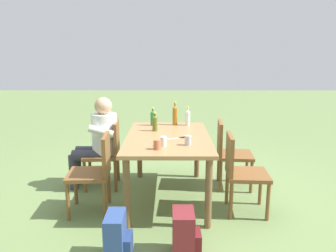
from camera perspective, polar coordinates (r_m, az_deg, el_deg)
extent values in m
plane|color=#6B844C|center=(4.11, 0.00, -12.21)|extent=(24.00, 24.00, 0.00)
cube|color=#A37547|center=(3.86, 0.00, -2.03)|extent=(1.56, 0.96, 0.04)
cylinder|color=brown|center=(3.35, 6.99, -11.44)|extent=(0.07, 0.07, 0.73)
cylinder|color=brown|center=(4.66, 5.01, -4.48)|extent=(0.07, 0.07, 0.73)
cylinder|color=brown|center=(3.35, -7.10, -11.41)|extent=(0.07, 0.07, 0.73)
cylinder|color=brown|center=(4.66, -4.92, -4.46)|extent=(0.07, 0.07, 0.73)
cube|color=brown|center=(4.38, -11.38, -4.90)|extent=(0.47, 0.47, 0.04)
cube|color=brown|center=(4.29, -8.86, -1.96)|extent=(0.42, 0.07, 0.42)
cylinder|color=brown|center=(4.66, -13.28, -6.86)|extent=(0.04, 0.04, 0.41)
cylinder|color=brown|center=(4.30, -14.12, -8.51)|extent=(0.04, 0.04, 0.41)
cylinder|color=brown|center=(4.61, -8.59, -6.87)|extent=(0.04, 0.04, 0.41)
cylinder|color=brown|center=(4.25, -9.02, -8.55)|extent=(0.04, 0.04, 0.41)
cube|color=brown|center=(3.72, 13.51, -8.13)|extent=(0.47, 0.47, 0.04)
cube|color=brown|center=(3.62, 10.56, -4.74)|extent=(0.42, 0.06, 0.42)
cylinder|color=brown|center=(3.67, 16.83, -12.41)|extent=(0.04, 0.04, 0.41)
cylinder|color=brown|center=(4.01, 15.61, -10.17)|extent=(0.04, 0.04, 0.41)
cylinder|color=brown|center=(3.61, 10.79, -12.56)|extent=(0.04, 0.04, 0.41)
cylinder|color=brown|center=(3.95, 10.12, -10.25)|extent=(0.04, 0.04, 0.41)
cube|color=brown|center=(4.37, 11.44, -4.93)|extent=(0.47, 0.47, 0.04)
cube|color=brown|center=(4.29, 8.92, -1.97)|extent=(0.42, 0.07, 0.42)
cylinder|color=brown|center=(4.29, 14.14, -8.57)|extent=(0.04, 0.04, 0.41)
cylinder|color=brown|center=(4.65, 13.41, -6.91)|extent=(0.04, 0.04, 0.41)
cylinder|color=brown|center=(4.25, 9.02, -8.57)|extent=(0.04, 0.04, 0.41)
cylinder|color=brown|center=(4.60, 8.69, -6.88)|extent=(0.04, 0.04, 0.41)
cube|color=brown|center=(3.73, -13.53, -8.09)|extent=(0.47, 0.47, 0.04)
cube|color=brown|center=(3.63, -10.59, -4.70)|extent=(0.42, 0.07, 0.42)
cylinder|color=brown|center=(4.02, -15.61, -10.12)|extent=(0.04, 0.04, 0.41)
cylinder|color=brown|center=(3.68, -16.85, -12.35)|extent=(0.04, 0.04, 0.41)
cylinder|color=brown|center=(3.96, -10.14, -10.21)|extent=(0.04, 0.04, 0.41)
cylinder|color=brown|center=(3.61, -10.83, -12.51)|extent=(0.04, 0.04, 0.41)
cylinder|color=white|center=(4.30, -10.88, -1.34)|extent=(0.32, 0.32, 0.52)
sphere|color=tan|center=(4.23, -11.08, 3.39)|extent=(0.22, 0.22, 0.22)
cylinder|color=#383847|center=(4.49, -13.04, -4.28)|extent=(0.14, 0.40, 0.14)
cylinder|color=#383847|center=(4.61, -15.34, -6.92)|extent=(0.11, 0.11, 0.45)
cylinder|color=white|center=(4.46, -10.46, 0.21)|extent=(0.09, 0.31, 0.16)
cylinder|color=#383847|center=(4.32, -13.58, -4.96)|extent=(0.14, 0.40, 0.14)
cylinder|color=#383847|center=(4.44, -15.96, -7.67)|extent=(0.11, 0.11, 0.45)
cylinder|color=white|center=(4.10, -11.43, -0.91)|extent=(0.09, 0.31, 0.16)
cylinder|color=#287A38|center=(4.42, -2.62, 1.24)|extent=(0.06, 0.06, 0.18)
cone|color=#287A38|center=(4.40, -2.63, 2.51)|extent=(0.06, 0.06, 0.02)
cylinder|color=#287A38|center=(4.40, -2.64, 2.83)|extent=(0.03, 0.03, 0.02)
cylinder|color=yellow|center=(4.40, -2.64, 3.11)|extent=(0.03, 0.03, 0.02)
cylinder|color=white|center=(4.43, 3.41, 1.29)|extent=(0.06, 0.06, 0.18)
cone|color=white|center=(4.41, 3.43, 2.60)|extent=(0.06, 0.06, 0.03)
cylinder|color=white|center=(4.41, 3.43, 2.92)|extent=(0.03, 0.03, 0.03)
cylinder|color=yellow|center=(4.40, 3.44, 3.21)|extent=(0.03, 0.03, 0.02)
cylinder|color=#996019|center=(4.44, 1.20, 1.65)|extent=(0.06, 0.06, 0.23)
cone|color=#996019|center=(4.42, 1.20, 3.31)|extent=(0.06, 0.06, 0.03)
cylinder|color=#996019|center=(4.42, 1.20, 3.71)|extent=(0.03, 0.03, 0.03)
cylinder|color=yellow|center=(4.41, 1.21, 4.08)|extent=(0.03, 0.03, 0.03)
cylinder|color=#566623|center=(4.10, -2.26, 0.32)|extent=(0.06, 0.06, 0.17)
cone|color=#566623|center=(4.08, -2.27, 1.65)|extent=(0.06, 0.06, 0.02)
cylinder|color=#566623|center=(4.08, -2.27, 1.98)|extent=(0.03, 0.03, 0.02)
cylinder|color=yellow|center=(4.07, -2.27, 2.27)|extent=(0.03, 0.03, 0.02)
cylinder|color=#BC6B47|center=(3.32, -1.90, -3.20)|extent=(0.07, 0.07, 0.10)
cylinder|color=#B2B7BC|center=(3.47, 3.45, -2.49)|extent=(0.07, 0.07, 0.10)
cylinder|color=white|center=(3.44, -0.79, -2.66)|extent=(0.06, 0.06, 0.10)
cube|color=silver|center=(3.74, 0.94, -2.16)|extent=(0.08, 0.18, 0.01)
cube|color=black|center=(3.78, 2.50, -1.97)|extent=(0.05, 0.08, 0.01)
cube|color=#2D4784|center=(2.97, -9.03, -18.35)|extent=(0.30, 0.15, 0.41)
cube|color=navy|center=(2.99, -6.84, -19.65)|extent=(0.21, 0.06, 0.18)
cube|color=maroon|center=(2.99, 2.64, -17.99)|extent=(0.28, 0.18, 0.40)
cube|color=maroon|center=(3.03, 5.07, -19.13)|extent=(0.20, 0.06, 0.18)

